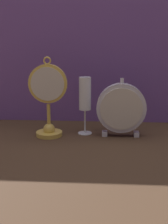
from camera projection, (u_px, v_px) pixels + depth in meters
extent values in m
plane|color=#422D1E|center=(83.00, 145.00, 1.12)|extent=(4.00, 4.00, 0.00)
cube|color=#6B478E|center=(88.00, 39.00, 1.34)|extent=(1.61, 0.01, 0.73)
cylinder|color=gold|center=(49.00, 134.00, 1.22)|extent=(0.10, 0.10, 0.02)
sphere|color=gold|center=(49.00, 129.00, 1.22)|extent=(0.05, 0.05, 0.05)
cylinder|color=gold|center=(49.00, 118.00, 1.20)|extent=(0.01, 0.01, 0.11)
cylinder|color=gold|center=(48.00, 84.00, 1.17)|extent=(0.15, 0.02, 0.15)
cylinder|color=beige|center=(47.00, 84.00, 1.16)|extent=(0.13, 0.00, 0.13)
torus|color=gold|center=(47.00, 61.00, 1.15)|extent=(0.03, 0.01, 0.03)
cube|color=silver|center=(105.00, 133.00, 1.22)|extent=(0.02, 0.03, 0.02)
cube|color=silver|center=(136.00, 134.00, 1.21)|extent=(0.02, 0.03, 0.02)
cylinder|color=silver|center=(121.00, 108.00, 1.19)|extent=(0.19, 0.04, 0.19)
cylinder|color=beige|center=(121.00, 109.00, 1.17)|extent=(0.16, 0.00, 0.16)
cylinder|color=silver|center=(122.00, 81.00, 1.17)|extent=(0.01, 0.01, 0.02)
cylinder|color=silver|center=(84.00, 133.00, 1.25)|extent=(0.06, 0.06, 0.01)
cylinder|color=silver|center=(84.00, 121.00, 1.24)|extent=(0.01, 0.01, 0.09)
cylinder|color=white|center=(84.00, 94.00, 1.21)|extent=(0.05, 0.05, 0.13)
cylinder|color=beige|center=(84.00, 99.00, 1.21)|extent=(0.04, 0.04, 0.08)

